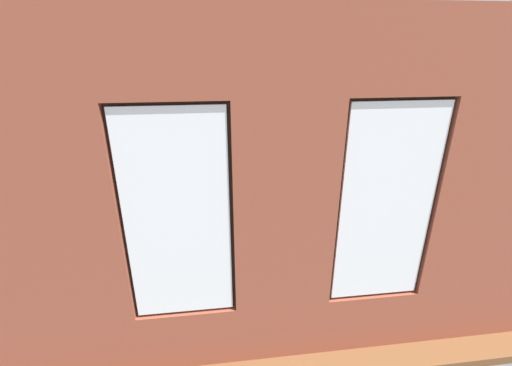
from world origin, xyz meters
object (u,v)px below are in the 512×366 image
at_px(cup_ceramic, 275,189).
at_px(table_plant_small, 254,189).
at_px(tv_flatscreen, 45,199).
at_px(potted_plant_near_tv, 64,267).
at_px(potted_plant_foreground_right, 114,151).
at_px(remote_black, 244,193).
at_px(potted_plant_between_couches, 346,253).
at_px(media_console, 56,241).
at_px(potted_plant_corner_far_left, 494,251).
at_px(couch_left, 395,203).
at_px(remote_gray, 230,199).
at_px(potted_plant_corner_near_left, 359,149).
at_px(potted_plant_beside_window_right, 39,295).
at_px(candle_jar, 261,195).
at_px(coffee_table, 254,198).
at_px(couch_by_window, 238,287).

relative_size(cup_ceramic, table_plant_small, 0.37).
bearing_deg(tv_flatscreen, potted_plant_near_tv, 117.57).
bearing_deg(potted_plant_foreground_right, remote_black, 150.97).
height_order(table_plant_small, potted_plant_foreground_right, potted_plant_foreground_right).
xyz_separation_m(cup_ceramic, tv_flatscreen, (3.47, 1.14, 0.53)).
bearing_deg(potted_plant_between_couches, media_console, -19.27).
bearing_deg(potted_plant_corner_far_left, potted_plant_foreground_right, -36.82).
relative_size(tv_flatscreen, potted_plant_between_couches, 1.15).
height_order(couch_left, table_plant_small, couch_left).
height_order(table_plant_small, remote_gray, table_plant_small).
relative_size(table_plant_small, potted_plant_corner_near_left, 0.19).
height_order(remote_gray, media_console, media_console).
xyz_separation_m(table_plant_small, potted_plant_between_couches, (-0.81, 2.36, 0.13)).
distance_m(media_console, potted_plant_beside_window_right, 1.59).
xyz_separation_m(candle_jar, potted_plant_beside_window_right, (2.71, 2.40, 0.08)).
xyz_separation_m(tv_flatscreen, potted_plant_between_couches, (-3.87, 1.35, -0.32)).
height_order(table_plant_small, potted_plant_beside_window_right, potted_plant_beside_window_right).
height_order(remote_gray, potted_plant_corner_near_left, potted_plant_corner_near_left).
xyz_separation_m(media_console, potted_plant_between_couches, (-3.87, 1.35, 0.36)).
relative_size(coffee_table, potted_plant_corner_far_left, 1.23).
relative_size(tv_flatscreen, potted_plant_beside_window_right, 1.41).
relative_size(candle_jar, table_plant_small, 0.41).
bearing_deg(potted_plant_between_couches, potted_plant_corner_near_left, -114.88).
xyz_separation_m(table_plant_small, potted_plant_corner_far_left, (-2.64, 2.52, 0.11)).
height_order(table_plant_small, media_console, table_plant_small).
bearing_deg(table_plant_small, coffee_table, 75.96).
bearing_deg(table_plant_small, couch_left, 169.37).
bearing_deg(tv_flatscreen, potted_plant_between_couches, 160.69).
distance_m(cup_ceramic, remote_gray, 0.90).
bearing_deg(tv_flatscreen, couch_left, -174.43).
bearing_deg(potted_plant_beside_window_right, potted_plant_corner_near_left, -141.97).
distance_m(potted_plant_between_couches, potted_plant_beside_window_right, 3.41).
distance_m(tv_flatscreen, potted_plant_beside_window_right, 1.64).
distance_m(coffee_table, table_plant_small, 0.17).
relative_size(candle_jar, remote_gray, 0.57).
xyz_separation_m(couch_left, potted_plant_foreground_right, (5.25, -2.00, 0.58)).
bearing_deg(media_console, potted_plant_foreground_right, -96.51).
bearing_deg(remote_black, couch_left, -102.74).
bearing_deg(cup_ceramic, potted_plant_between_couches, 99.00).
height_order(cup_ceramic, table_plant_small, table_plant_small).
height_order(couch_by_window, tv_flatscreen, tv_flatscreen).
height_order(remote_gray, tv_flatscreen, tv_flatscreen).
relative_size(remote_gray, potted_plant_corner_near_left, 0.14).
height_order(potted_plant_between_couches, potted_plant_beside_window_right, potted_plant_between_couches).
bearing_deg(remote_gray, remote_black, 62.49).
height_order(potted_plant_between_couches, potted_plant_corner_far_left, potted_plant_corner_far_left).
height_order(couch_left, coffee_table, couch_left).
bearing_deg(remote_gray, potted_plant_near_tv, -112.84).
xyz_separation_m(coffee_table, potted_plant_near_tv, (2.50, 2.07, 0.20)).
bearing_deg(remote_black, remote_gray, 128.07).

